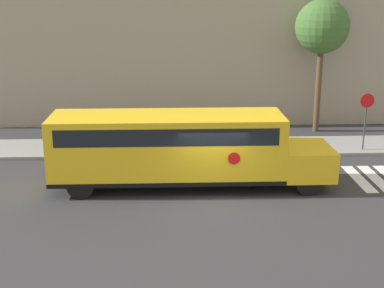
# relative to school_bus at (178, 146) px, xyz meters

# --- Properties ---
(ground_plane) EXTENTS (60.00, 60.00, 0.00)m
(ground_plane) POSITION_rel_school_bus_xyz_m (1.26, -1.41, -1.66)
(ground_plane) COLOR #333335
(sidewalk_strip) EXTENTS (44.00, 3.00, 0.15)m
(sidewalk_strip) POSITION_rel_school_bus_xyz_m (1.26, 5.09, -1.58)
(sidewalk_strip) COLOR gray
(sidewalk_strip) RESTS_ON ground
(building_backdrop) EXTENTS (32.00, 4.00, 9.37)m
(building_backdrop) POSITION_rel_school_bus_xyz_m (1.26, 11.59, 3.03)
(building_backdrop) COLOR #9E937F
(building_backdrop) RESTS_ON ground
(school_bus) EXTENTS (10.74, 2.57, 2.87)m
(school_bus) POSITION_rel_school_bus_xyz_m (0.00, 0.00, 0.00)
(school_bus) COLOR yellow
(school_bus) RESTS_ON ground
(stop_sign) EXTENTS (0.65, 0.10, 2.83)m
(stop_sign) POSITION_rel_school_bus_xyz_m (8.79, 4.17, 0.18)
(stop_sign) COLOR #38383A
(stop_sign) RESTS_ON ground
(tree_near_sidewalk) EXTENTS (2.80, 2.80, 6.98)m
(tree_near_sidewalk) POSITION_rel_school_bus_xyz_m (7.60, 8.19, 3.86)
(tree_near_sidewalk) COLOR brown
(tree_near_sidewalk) RESTS_ON ground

